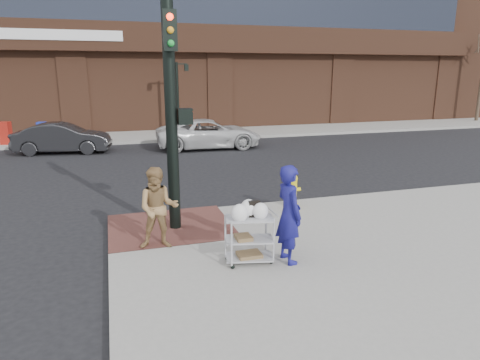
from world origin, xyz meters
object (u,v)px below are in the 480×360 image
object	(u,v)px
traffic_signal_pole	(172,111)
minivan_white	(209,134)
pedestrian_tan	(158,208)
sedan_dark	(62,138)
lamp_post	(177,90)
fire_hydrant	(293,190)
woman_blue	(289,214)
utility_cart	(249,235)

from	to	relation	value
traffic_signal_pole	minivan_white	distance (m)	11.60
pedestrian_tan	minivan_white	size ratio (longest dim) A/B	0.33
sedan_dark	pedestrian_tan	bearing A→B (deg)	-158.21
lamp_post	minivan_white	xyz separation A→B (m)	(0.80, -4.30, -1.91)
lamp_post	pedestrian_tan	size ratio (longest dim) A/B	2.38
minivan_white	fire_hydrant	distance (m)	10.26
lamp_post	woman_blue	size ratio (longest dim) A/B	2.14
sedan_dark	utility_cart	size ratio (longest dim) A/B	3.48
lamp_post	woman_blue	xyz separation A→B (m)	(-0.72, -17.61, -1.53)
sedan_dark	utility_cart	bearing A→B (deg)	-153.42
fire_hydrant	sedan_dark	bearing A→B (deg)	121.18
woman_blue	fire_hydrant	xyz separation A→B (m)	(1.44, 3.05, -0.48)
traffic_signal_pole	minivan_white	bearing A→B (deg)	73.30
woman_blue	minivan_white	size ratio (longest dim) A/B	0.37
traffic_signal_pole	lamp_post	bearing A→B (deg)	80.76
lamp_post	minivan_white	size ratio (longest dim) A/B	0.79
traffic_signal_pole	minivan_white	xyz separation A→B (m)	(3.28, 10.92, -2.13)
utility_cart	fire_hydrant	size ratio (longest dim) A/B	1.35
traffic_signal_pole	utility_cart	distance (m)	3.26
utility_cart	sedan_dark	bearing A→B (deg)	107.84
traffic_signal_pole	sedan_dark	bearing A→B (deg)	106.44
sedan_dark	utility_cart	distance (m)	14.54
lamp_post	sedan_dark	distance (m)	7.19
pedestrian_tan	traffic_signal_pole	bearing A→B (deg)	73.72
pedestrian_tan	minivan_white	world-z (taller)	pedestrian_tan
minivan_white	fire_hydrant	size ratio (longest dim) A/B	5.67
woman_blue	fire_hydrant	bearing A→B (deg)	-30.70
woman_blue	minivan_white	world-z (taller)	woman_blue
woman_blue	minivan_white	distance (m)	13.40
lamp_post	woman_blue	bearing A→B (deg)	-92.35
pedestrian_tan	fire_hydrant	bearing A→B (deg)	34.10
pedestrian_tan	utility_cart	world-z (taller)	pedestrian_tan
lamp_post	traffic_signal_pole	world-z (taller)	traffic_signal_pole
pedestrian_tan	utility_cart	size ratio (longest dim) A/B	1.39
minivan_white	utility_cart	distance (m)	13.35
lamp_post	woman_blue	distance (m)	17.70
traffic_signal_pole	sedan_dark	distance (m)	12.29
woman_blue	utility_cart	world-z (taller)	woman_blue
lamp_post	woman_blue	world-z (taller)	lamp_post
pedestrian_tan	lamp_post	bearing A→B (deg)	89.10
woman_blue	lamp_post	bearing A→B (deg)	-7.74
lamp_post	utility_cart	size ratio (longest dim) A/B	3.32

